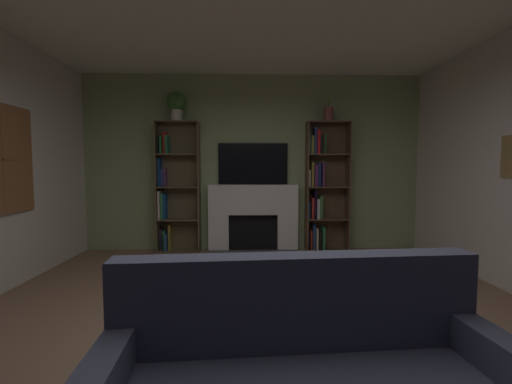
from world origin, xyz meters
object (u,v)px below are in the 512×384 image
(bookshelf_left, at_px, (174,189))
(vase_with_flowers, at_px, (328,114))
(tv, at_px, (253,164))
(coffee_table, at_px, (289,326))
(potted_plant, at_px, (177,104))
(bookshelf_right, at_px, (322,188))
(fireplace, at_px, (253,216))

(bookshelf_left, bearing_deg, vase_with_flowers, -1.38)
(tv, xyz_separation_m, vase_with_flowers, (1.20, -0.12, 0.79))
(coffee_table, bearing_deg, potted_plant, 112.60)
(bookshelf_right, distance_m, vase_with_flowers, 1.18)
(fireplace, bearing_deg, coffee_table, -87.02)
(fireplace, relative_size, potted_plant, 3.36)
(fireplace, distance_m, potted_plant, 2.16)
(fireplace, distance_m, coffee_table, 3.36)
(tv, distance_m, bookshelf_right, 1.19)
(bookshelf_right, bearing_deg, bookshelf_left, 179.66)
(fireplace, relative_size, vase_with_flowers, 3.79)
(potted_plant, bearing_deg, bookshelf_right, 1.12)
(vase_with_flowers, height_order, coffee_table, vase_with_flowers)
(vase_with_flowers, bearing_deg, fireplace, 177.76)
(tv, height_order, vase_with_flowers, vase_with_flowers)
(potted_plant, bearing_deg, bookshelf_left, 142.53)
(fireplace, bearing_deg, bookshelf_right, -0.09)
(fireplace, xyz_separation_m, bookshelf_right, (1.12, -0.00, 0.47))
(vase_with_flowers, bearing_deg, bookshelf_right, 151.42)
(tv, bearing_deg, coffee_table, -87.08)
(bookshelf_left, relative_size, potted_plant, 4.54)
(potted_plant, xyz_separation_m, vase_with_flowers, (2.40, 0.00, -0.15))
(tv, bearing_deg, potted_plant, -174.29)
(vase_with_flowers, bearing_deg, tv, 174.29)
(fireplace, xyz_separation_m, coffee_table, (0.17, -3.35, -0.25))
(fireplace, bearing_deg, potted_plant, -177.76)
(tv, height_order, coffee_table, tv)
(bookshelf_left, bearing_deg, potted_plant, -37.47)
(fireplace, xyz_separation_m, vase_with_flowers, (1.20, -0.05, 1.65))
(tv, distance_m, bookshelf_left, 1.35)
(bookshelf_left, distance_m, potted_plant, 1.35)
(fireplace, xyz_separation_m, potted_plant, (-1.20, -0.05, 1.79))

